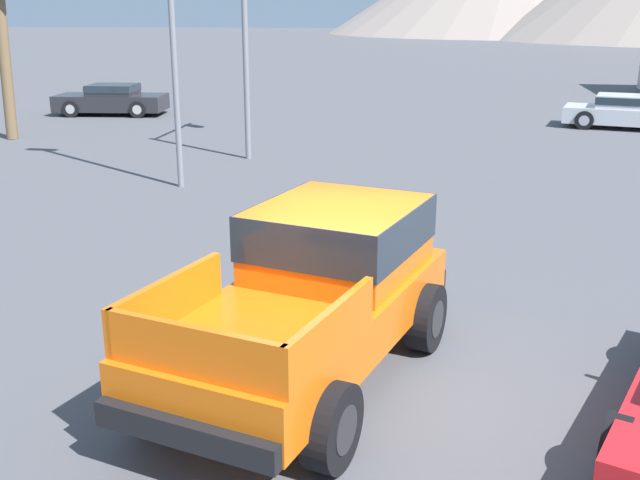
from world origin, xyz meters
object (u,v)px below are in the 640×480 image
parked_car_silver (623,111)px  traffic_light_main (257,6)px  orange_pickup_truck (319,284)px  parked_car_dark (112,99)px

parked_car_silver → traffic_light_main: traffic_light_main is taller
orange_pickup_truck → parked_car_dark: bearing=136.0°
parked_car_silver → orange_pickup_truck: bearing=-6.7°
orange_pickup_truck → parked_car_dark: 23.69m
orange_pickup_truck → parked_car_silver: (7.57, 20.09, -0.47)m
parked_car_silver → traffic_light_main: 13.70m
parked_car_dark → parked_car_silver: bearing=-97.1°
orange_pickup_truck → traffic_light_main: (-4.11, 13.85, 3.07)m
parked_car_silver → traffic_light_main: bearing=-47.9°
orange_pickup_truck → parked_car_silver: size_ratio=1.18×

